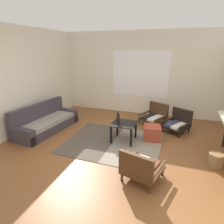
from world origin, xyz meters
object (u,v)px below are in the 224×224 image
at_px(armchair_by_window, 155,115).
at_px(armchair_striped_foreground, 141,167).
at_px(ottoman_orange, 152,133).
at_px(couch, 46,122).
at_px(coffee_table, 124,127).
at_px(armchair_corner, 178,122).
at_px(wicker_basket, 216,160).
at_px(glass_bottle, 118,119).

xyz_separation_m(armchair_by_window, armchair_striped_foreground, (0.12, -2.77, 0.01)).
bearing_deg(ottoman_orange, armchair_striped_foreground, -88.67).
bearing_deg(armchair_striped_foreground, ottoman_orange, 91.33).
relative_size(armchair_striped_foreground, ottoman_orange, 1.84).
height_order(couch, armchair_striped_foreground, couch).
bearing_deg(coffee_table, armchair_corner, 40.04).
height_order(ottoman_orange, wicker_basket, ottoman_orange).
bearing_deg(wicker_basket, couch, 174.96).
bearing_deg(armchair_by_window, glass_bottle, -113.24).
relative_size(armchair_by_window, armchair_corner, 1.09).
xyz_separation_m(armchair_corner, ottoman_orange, (-0.58, -0.72, -0.08)).
bearing_deg(armchair_by_window, couch, -151.13).
distance_m(armchair_corner, ottoman_orange, 0.93).
height_order(armchair_corner, glass_bottle, glass_bottle).
bearing_deg(glass_bottle, ottoman_orange, 28.31).
height_order(coffee_table, armchair_by_window, armchair_by_window).
bearing_deg(armchair_by_window, ottoman_orange, -85.71).
bearing_deg(armchair_striped_foreground, armchair_by_window, 92.55).
bearing_deg(coffee_table, wicker_basket, -12.65).
relative_size(coffee_table, wicker_basket, 2.14).
bearing_deg(armchair_striped_foreground, glass_bottle, 122.65).
bearing_deg(armchair_corner, wicker_basket, -63.84).
distance_m(couch, wicker_basket, 4.15).
distance_m(glass_bottle, wicker_basket, 2.13).
height_order(coffee_table, armchair_corner, armchair_corner).
height_order(couch, armchair_corner, couch).
height_order(armchair_by_window, armchair_striped_foreground, armchair_striped_foreground).
height_order(coffee_table, wicker_basket, coffee_table).
xyz_separation_m(coffee_table, ottoman_orange, (0.63, 0.30, -0.19)).
relative_size(armchair_striped_foreground, armchair_corner, 0.96).
xyz_separation_m(armchair_by_window, ottoman_orange, (0.09, -1.14, -0.07)).
relative_size(couch, coffee_table, 3.41).
height_order(armchair_striped_foreground, glass_bottle, glass_bottle).
distance_m(armchair_striped_foreground, armchair_corner, 2.41).
bearing_deg(wicker_basket, glass_bottle, 170.73).
bearing_deg(glass_bottle, couch, 179.18).
distance_m(coffee_table, wicker_basket, 2.00).
height_order(glass_bottle, wicker_basket, glass_bottle).
bearing_deg(glass_bottle, armchair_corner, 40.12).
xyz_separation_m(armchair_corner, wicker_basket, (0.72, -1.46, -0.13)).
xyz_separation_m(coffee_table, wicker_basket, (1.94, -0.43, -0.23)).
relative_size(coffee_table, armchair_striped_foreground, 0.74).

